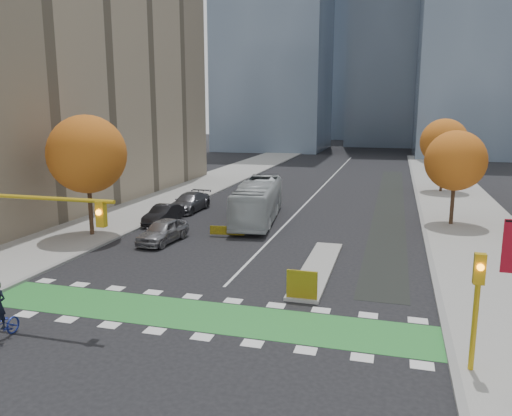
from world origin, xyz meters
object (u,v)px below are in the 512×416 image
Objects in this scene: hazard_board at (302,285)px; parked_car_b at (163,214)px; parked_car_c at (189,202)px; tree_west at (87,154)px; traffic_signal_east at (477,295)px; bus at (258,201)px; parked_car_a at (163,231)px; tree_east_far at (444,142)px; tree_east_near at (456,161)px; cyclist at (0,321)px.

hazard_board reaches higher than parked_car_b.
hazard_board is at bearing -51.25° from parked_car_c.
traffic_signal_east is (22.50, -12.51, -2.88)m from tree_west.
tree_west is 2.01× the size of traffic_signal_east.
parked_car_c is at bearing 154.73° from bus.
parked_car_c is (-2.40, 10.00, -0.00)m from parked_car_a.
hazard_board is 35.13m from tree_east_far.
tree_east_near is 14.89m from bus.
bus is (-12.83, 20.20, -1.17)m from traffic_signal_east.
parked_car_b is 0.82× the size of parked_car_c.
tree_east_far reaches higher than parked_car_c.
tree_east_far is at bearing 87.03° from traffic_signal_east.
bus is (3.80, 22.43, 0.78)m from cyclist.
bus reaches higher than parked_car_b.
tree_west is 3.49× the size of cyclist.
parked_car_a is at bearing -126.15° from tree_east_far.
hazard_board is 0.31× the size of parked_car_a.
hazard_board is at bearing -104.12° from tree_east_far.
tree_east_near is at bearing 2.78° from parked_car_c.
parked_car_c is at bearing 94.09° from cyclist.
tree_east_near reaches higher than parked_car_c.
traffic_signal_east is 0.91× the size of parked_car_a.
cyclist is 0.55× the size of parked_car_b.
cyclist is 14.60m from parked_car_a.
hazard_board is 0.59× the size of cyclist.
traffic_signal_east is 0.36× the size of bus.
tree_east_near is at bearing 65.80° from hazard_board.
bus is at bearing 77.83° from cyclist.
parked_car_a is at bearing 144.17° from hazard_board.
tree_west is 7.26m from parked_car_a.
parked_car_c is (-2.87, 24.59, -0.02)m from cyclist.
parked_car_b is (-2.40, 5.00, -0.06)m from parked_car_a.
parked_car_c is (-21.50, -16.15, -4.47)m from tree_east_far.
tree_east_near is at bearing 1.84° from bus.
cyclist is (-10.13, -6.94, -0.01)m from hazard_board.
tree_west is 1.08× the size of tree_east_far.
cyclist is at bearing -172.36° from traffic_signal_east.
parked_car_a reaches higher than hazard_board.
traffic_signal_east reaches higher than cyclist.
tree_east_near is 0.92× the size of tree_east_far.
parked_car_a is at bearing -125.88° from bus.
parked_car_a is (5.40, -0.15, -4.85)m from tree_west.
parked_car_c reaches higher than hazard_board.
tree_east_far is 1.45× the size of parked_car_c.
traffic_signal_east is 26.19m from parked_car_b.
hazard_board is 0.18× the size of tree_east_far.
tree_east_far is at bearing 43.68° from bus.
tree_west is at bearing 109.15° from cyclist.
tree_east_far reaches higher than tree_east_near.
parked_car_a is (-0.47, 14.59, -0.02)m from cyclist.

